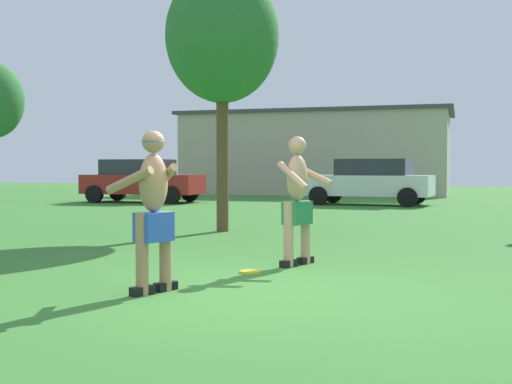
{
  "coord_description": "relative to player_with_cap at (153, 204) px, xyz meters",
  "views": [
    {
      "loc": [
        2.02,
        -6.55,
        1.3
      ],
      "look_at": [
        -0.54,
        1.68,
        0.98
      ],
      "focal_mm": 46.6,
      "sensor_mm": 36.0,
      "label": 1
    }
  ],
  "objects": [
    {
      "name": "ground_plane",
      "position": [
        1.02,
        0.34,
        -0.93
      ],
      "size": [
        80.0,
        80.0,
        0.0
      ],
      "primitive_type": "plane",
      "color": "#38752D"
    },
    {
      "name": "car_white_far_end",
      "position": [
        0.01,
        16.77,
        -0.1
      ],
      "size": [
        4.45,
        2.36,
        1.58
      ],
      "color": "white",
      "rests_on": "ground_plane"
    },
    {
      "name": "outbuilding_behind_lot",
      "position": [
        -3.72,
        25.99,
        1.06
      ],
      "size": [
        12.82,
        6.5,
        3.96
      ],
      "color": "#B2A893",
      "rests_on": "ground_plane"
    },
    {
      "name": "car_red_near_post",
      "position": [
        -8.25,
        15.93,
        -0.1
      ],
      "size": [
        4.34,
        2.11,
        1.58
      ],
      "color": "maroon",
      "rests_on": "ground_plane"
    },
    {
      "name": "tree_left_field",
      "position": [
        -1.58,
        6.39,
        2.97
      ],
      "size": [
        2.28,
        2.28,
        5.27
      ],
      "color": "brown",
      "rests_on": "ground_plane"
    },
    {
      "name": "player_with_cap",
      "position": [
        0.0,
        0.0,
        0.0
      ],
      "size": [
        0.71,
        0.75,
        1.69
      ],
      "color": "black",
      "rests_on": "ground_plane"
    },
    {
      "name": "frisbee",
      "position": [
        0.57,
        1.53,
        -0.91
      ],
      "size": [
        0.27,
        0.27,
        0.03
      ],
      "primitive_type": "cylinder",
      "color": "yellow",
      "rests_on": "ground_plane"
    },
    {
      "name": "player_in_green",
      "position": [
        0.97,
        2.31,
        -0.02
      ],
      "size": [
        0.72,
        0.79,
        1.71
      ],
      "color": "black",
      "rests_on": "ground_plane"
    }
  ]
}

